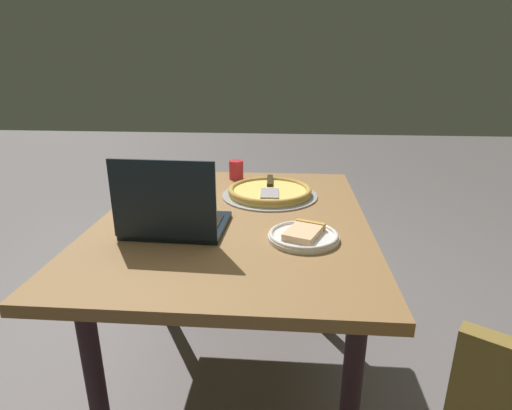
{
  "coord_description": "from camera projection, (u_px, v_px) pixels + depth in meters",
  "views": [
    {
      "loc": [
        -1.34,
        -0.18,
        1.25
      ],
      "look_at": [
        0.03,
        -0.08,
        0.76
      ],
      "focal_mm": 28.91,
      "sensor_mm": 36.0,
      "label": 1
    }
  ],
  "objects": [
    {
      "name": "laptop",
      "position": [
        174.0,
        217.0,
        1.29
      ],
      "size": [
        0.26,
        0.32,
        0.25
      ],
      "color": "black",
      "rests_on": "dining_table"
    },
    {
      "name": "drink_cup",
      "position": [
        236.0,
        170.0,
        1.88
      ],
      "size": [
        0.06,
        0.06,
        0.09
      ],
      "color": "red",
      "rests_on": "dining_table"
    },
    {
      "name": "pizza_plate",
      "position": [
        304.0,
        235.0,
        1.25
      ],
      "size": [
        0.22,
        0.22,
        0.04
      ],
      "color": "silver",
      "rests_on": "dining_table"
    },
    {
      "name": "ground_plane",
      "position": [
        237.0,
        382.0,
        1.69
      ],
      "size": [
        12.0,
        12.0,
        0.0
      ],
      "primitive_type": "plane",
      "color": "#655E5D"
    },
    {
      "name": "pizza_tray",
      "position": [
        270.0,
        192.0,
        1.65
      ],
      "size": [
        0.38,
        0.38,
        0.04
      ],
      "color": "#9E9A9A",
      "rests_on": "dining_table"
    },
    {
      "name": "dining_table",
      "position": [
        234.0,
        240.0,
        1.48
      ],
      "size": [
        1.18,
        0.91,
        0.73
      ],
      "color": "olive",
      "rests_on": "ground_plane"
    },
    {
      "name": "table_knife",
      "position": [
        172.0,
        197.0,
        1.64
      ],
      "size": [
        0.13,
        0.23,
        0.01
      ],
      "color": "silver",
      "rests_on": "dining_table"
    }
  ]
}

